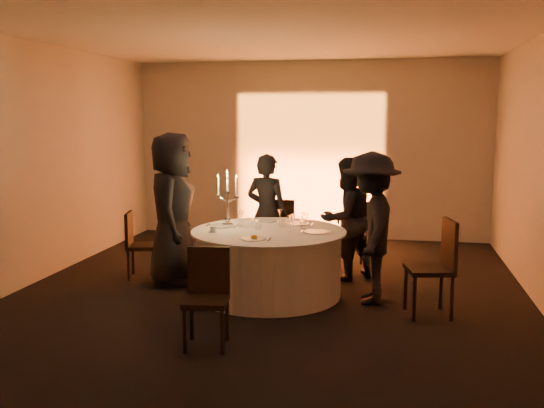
% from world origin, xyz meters
% --- Properties ---
extents(floor, '(7.00, 7.00, 0.00)m').
position_xyz_m(floor, '(0.00, 0.00, 0.00)').
color(floor, black).
rests_on(floor, ground).
extents(ceiling, '(7.00, 7.00, 0.00)m').
position_xyz_m(ceiling, '(0.00, 0.00, 3.00)').
color(ceiling, silver).
rests_on(ceiling, wall_back).
extents(wall_back, '(7.00, 0.00, 7.00)m').
position_xyz_m(wall_back, '(0.00, 3.50, 1.50)').
color(wall_back, beige).
rests_on(wall_back, floor).
extents(wall_front, '(7.00, 0.00, 7.00)m').
position_xyz_m(wall_front, '(0.00, -3.50, 1.50)').
color(wall_front, beige).
rests_on(wall_front, floor).
extents(wall_left, '(0.00, 7.00, 7.00)m').
position_xyz_m(wall_left, '(-3.00, 0.00, 1.50)').
color(wall_left, beige).
rests_on(wall_left, floor).
extents(uplighter_fixture, '(0.25, 0.12, 0.10)m').
position_xyz_m(uplighter_fixture, '(0.00, 3.20, 0.05)').
color(uplighter_fixture, black).
rests_on(uplighter_fixture, floor).
extents(banquet_table, '(1.80, 1.80, 0.77)m').
position_xyz_m(banquet_table, '(0.00, 0.00, 0.38)').
color(banquet_table, black).
rests_on(banquet_table, floor).
extents(chair_left, '(0.46, 0.45, 0.86)m').
position_xyz_m(chair_left, '(-1.82, 0.42, 0.48)').
color(chair_left, black).
rests_on(chair_left, floor).
extents(chair_back_left, '(0.43, 0.43, 0.92)m').
position_xyz_m(chair_back_left, '(-0.13, 1.59, 0.52)').
color(chair_back_left, black).
rests_on(chair_back_left, floor).
extents(chair_back_right, '(0.58, 0.58, 0.95)m').
position_xyz_m(chair_back_right, '(0.98, 1.37, 0.54)').
color(chair_back_right, black).
rests_on(chair_back_right, floor).
extents(chair_right, '(0.53, 0.53, 1.03)m').
position_xyz_m(chair_right, '(1.88, -0.37, 0.58)').
color(chair_right, black).
rests_on(chair_right, floor).
extents(chair_front, '(0.44, 0.44, 0.89)m').
position_xyz_m(chair_front, '(-0.24, -1.62, 0.50)').
color(chair_front, black).
rests_on(chair_front, floor).
extents(guest_left, '(0.78, 1.03, 1.89)m').
position_xyz_m(guest_left, '(-1.28, 0.28, 0.94)').
color(guest_left, black).
rests_on(guest_left, floor).
extents(guest_back_left, '(0.65, 0.50, 1.59)m').
position_xyz_m(guest_back_left, '(-0.25, 1.09, 0.79)').
color(guest_back_left, black).
rests_on(guest_back_left, floor).
extents(guest_back_right, '(0.96, 0.96, 1.57)m').
position_xyz_m(guest_back_right, '(0.83, 0.87, 0.78)').
color(guest_back_right, black).
rests_on(guest_back_right, floor).
extents(guest_right, '(0.67, 1.12, 1.70)m').
position_xyz_m(guest_right, '(1.17, -0.04, 0.85)').
color(guest_right, black).
rests_on(guest_right, floor).
extents(plate_left, '(0.36, 0.29, 0.01)m').
position_xyz_m(plate_left, '(-0.60, 0.13, 0.78)').
color(plate_left, white).
rests_on(plate_left, banquet_table).
extents(plate_back_left, '(0.36, 0.28, 0.01)m').
position_xyz_m(plate_back_left, '(-0.16, 0.56, 0.78)').
color(plate_back_left, white).
rests_on(plate_back_left, banquet_table).
extents(plate_back_right, '(0.36, 0.28, 0.01)m').
position_xyz_m(plate_back_right, '(0.28, 0.46, 0.78)').
color(plate_back_right, white).
rests_on(plate_back_right, banquet_table).
extents(plate_right, '(0.36, 0.29, 0.01)m').
position_xyz_m(plate_right, '(0.56, -0.02, 0.78)').
color(plate_right, white).
rests_on(plate_right, banquet_table).
extents(plate_front, '(0.36, 0.27, 0.08)m').
position_xyz_m(plate_front, '(-0.05, -0.54, 0.79)').
color(plate_front, white).
rests_on(plate_front, banquet_table).
extents(coffee_cup, '(0.11, 0.11, 0.07)m').
position_xyz_m(coffee_cup, '(-0.60, -0.23, 0.80)').
color(coffee_cup, white).
rests_on(coffee_cup, banquet_table).
extents(candelabra, '(0.29, 0.14, 0.68)m').
position_xyz_m(candelabra, '(-0.55, 0.21, 1.01)').
color(candelabra, white).
rests_on(candelabra, banquet_table).
extents(wine_glass_a, '(0.07, 0.07, 0.19)m').
position_xyz_m(wine_glass_a, '(0.28, 0.06, 0.91)').
color(wine_glass_a, white).
rests_on(wine_glass_a, banquet_table).
extents(wine_glass_b, '(0.07, 0.07, 0.19)m').
position_xyz_m(wine_glass_b, '(-0.42, 0.27, 0.91)').
color(wine_glass_b, white).
rests_on(wine_glass_b, banquet_table).
extents(wine_glass_c, '(0.07, 0.07, 0.19)m').
position_xyz_m(wine_glass_c, '(0.07, 0.38, 0.91)').
color(wine_glass_c, white).
rests_on(wine_glass_c, banquet_table).
extents(wine_glass_d, '(0.07, 0.07, 0.19)m').
position_xyz_m(wine_glass_d, '(0.26, -0.05, 0.91)').
color(wine_glass_d, white).
rests_on(wine_glass_d, banquet_table).
extents(wine_glass_e, '(0.07, 0.07, 0.19)m').
position_xyz_m(wine_glass_e, '(0.38, -0.06, 0.91)').
color(wine_glass_e, white).
rests_on(wine_glass_e, banquet_table).
extents(wine_glass_f, '(0.07, 0.07, 0.19)m').
position_xyz_m(wine_glass_f, '(0.42, 0.14, 0.91)').
color(wine_glass_f, white).
rests_on(wine_glass_f, banquet_table).
extents(wine_glass_g, '(0.07, 0.07, 0.19)m').
position_xyz_m(wine_glass_g, '(0.37, 0.20, 0.91)').
color(wine_glass_g, white).
rests_on(wine_glass_g, banquet_table).
extents(wine_glass_h, '(0.07, 0.07, 0.19)m').
position_xyz_m(wine_glass_h, '(-0.36, 0.15, 0.91)').
color(wine_glass_h, white).
rests_on(wine_glass_h, banquet_table).
extents(tumbler_a, '(0.07, 0.07, 0.09)m').
position_xyz_m(tumbler_a, '(-0.13, 0.02, 0.82)').
color(tumbler_a, white).
rests_on(tumbler_a, banquet_table).
extents(tumbler_b, '(0.07, 0.07, 0.09)m').
position_xyz_m(tumbler_b, '(0.35, 0.33, 0.82)').
color(tumbler_b, white).
rests_on(tumbler_b, banquet_table).
extents(tumbler_c, '(0.07, 0.07, 0.09)m').
position_xyz_m(tumbler_c, '(0.11, 0.24, 0.82)').
color(tumbler_c, white).
rests_on(tumbler_c, banquet_table).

